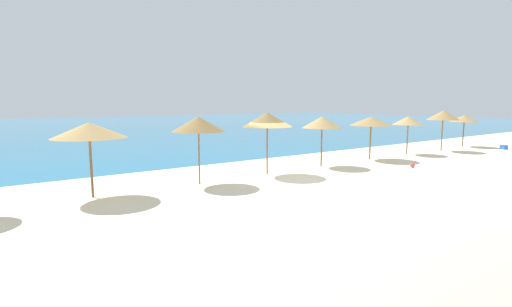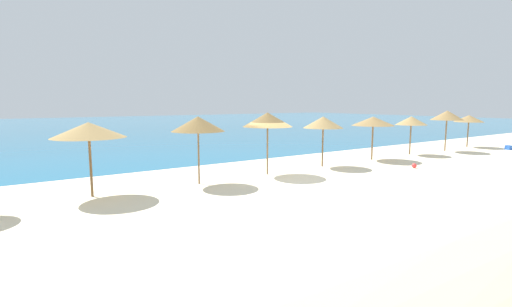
% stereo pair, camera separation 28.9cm
% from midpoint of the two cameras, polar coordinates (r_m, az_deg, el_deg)
% --- Properties ---
extents(ground_plane, '(160.00, 160.00, 0.00)m').
position_cam_midpoint_polar(ground_plane, '(17.71, 3.75, -3.51)').
color(ground_plane, beige).
extents(sea_water, '(160.00, 76.64, 0.01)m').
position_cam_midpoint_polar(sea_water, '(57.97, -24.90, 3.57)').
color(sea_water, '#1E6B93').
rests_on(sea_water, ground_plane).
extents(dune_ridge, '(50.75, 6.42, 2.17)m').
position_cam_midpoint_polar(dune_ridge, '(8.23, 30.65, -9.97)').
color(dune_ridge, beige).
rests_on(dune_ridge, ground_plane).
extents(beach_umbrella_3, '(2.61, 2.61, 2.72)m').
position_cam_midpoint_polar(beach_umbrella_3, '(14.87, -24.21, 3.18)').
color(beach_umbrella_3, brown).
rests_on(beach_umbrella_3, ground_plane).
extents(beach_umbrella_4, '(2.23, 2.23, 2.85)m').
position_cam_midpoint_polar(beach_umbrella_4, '(16.02, -9.11, 4.37)').
color(beach_umbrella_4, brown).
rests_on(beach_umbrella_4, ground_plane).
extents(beach_umbrella_5, '(2.36, 2.36, 2.96)m').
position_cam_midpoint_polar(beach_umbrella_5, '(18.01, 1.24, 5.08)').
color(beach_umbrella_5, brown).
rests_on(beach_umbrella_5, ground_plane).
extents(beach_umbrella_6, '(2.14, 2.14, 2.68)m').
position_cam_midpoint_polar(beach_umbrella_6, '(20.63, 9.46, 4.62)').
color(beach_umbrella_6, brown).
rests_on(beach_umbrella_6, ground_plane).
extents(beach_umbrella_7, '(2.51, 2.51, 2.58)m').
position_cam_midpoint_polar(beach_umbrella_7, '(23.81, 16.50, 4.67)').
color(beach_umbrella_7, brown).
rests_on(beach_umbrella_7, ground_plane).
extents(beach_umbrella_8, '(2.02, 2.02, 2.52)m').
position_cam_midpoint_polar(beach_umbrella_8, '(27.10, 21.54, 4.60)').
color(beach_umbrella_8, brown).
rests_on(beach_umbrella_8, ground_plane).
extents(beach_umbrella_9, '(2.20, 2.20, 2.86)m').
position_cam_midpoint_polar(beach_umbrella_9, '(29.92, 25.97, 5.16)').
color(beach_umbrella_9, brown).
rests_on(beach_umbrella_9, ground_plane).
extents(beach_umbrella_10, '(2.16, 2.16, 2.45)m').
position_cam_midpoint_polar(beach_umbrella_10, '(33.71, 28.50, 4.62)').
color(beach_umbrella_10, brown).
rests_on(beach_umbrella_10, ground_plane).
extents(beach_ball, '(0.24, 0.24, 0.24)m').
position_cam_midpoint_polar(beach_ball, '(21.73, 22.01, -1.65)').
color(beach_ball, red).
rests_on(beach_ball, ground_plane).
extents(cooler_box, '(0.46, 0.50, 0.32)m').
position_cam_midpoint_polar(cooler_box, '(33.32, 32.88, 0.81)').
color(cooler_box, blue).
rests_on(cooler_box, ground_plane).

